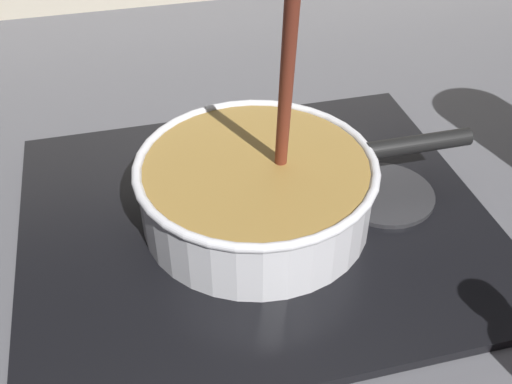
% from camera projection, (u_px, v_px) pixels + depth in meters
% --- Properties ---
extents(ground, '(2.40, 1.60, 0.04)m').
position_uv_depth(ground, '(298.00, 266.00, 0.73)').
color(ground, '#4C4C51').
extents(hob_plate, '(0.56, 0.48, 0.01)m').
position_uv_depth(hob_plate, '(256.00, 221.00, 0.75)').
color(hob_plate, black).
rests_on(hob_plate, ground).
extents(burner_ring, '(0.18, 0.18, 0.01)m').
position_uv_depth(burner_ring, '(256.00, 215.00, 0.74)').
color(burner_ring, '#592D0C').
rests_on(burner_ring, hob_plate).
extents(spare_burner, '(0.13, 0.13, 0.01)m').
position_uv_depth(spare_burner, '(384.00, 194.00, 0.78)').
color(spare_burner, '#262628').
rests_on(spare_burner, hob_plate).
extents(cooking_pan, '(0.41, 0.28, 0.32)m').
position_uv_depth(cooking_pan, '(257.00, 188.00, 0.72)').
color(cooking_pan, silver).
rests_on(cooking_pan, hob_plate).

